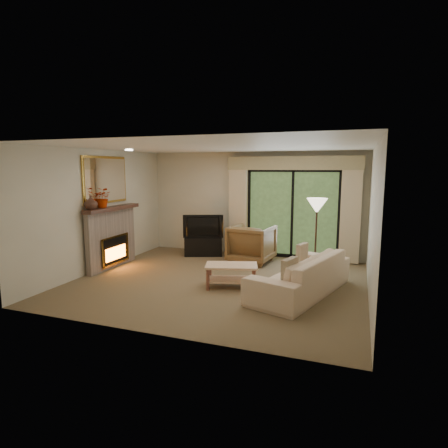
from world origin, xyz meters
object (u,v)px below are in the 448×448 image
(media_console, at_px, (204,246))
(sofa, at_px, (301,274))
(armchair, at_px, (252,244))
(coffee_table, at_px, (231,276))

(media_console, distance_m, sofa, 3.47)
(armchair, relative_size, coffee_table, 1.02)
(armchair, bearing_deg, coffee_table, 100.65)
(media_console, distance_m, armchair, 1.38)
(media_console, xyz_separation_m, coffee_table, (1.50, -2.19, -0.02))
(media_console, height_order, sofa, sofa)
(media_console, relative_size, coffee_table, 0.99)
(coffee_table, bearing_deg, armchair, 77.62)
(armchair, relative_size, sofa, 0.41)
(coffee_table, bearing_deg, media_console, 107.48)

